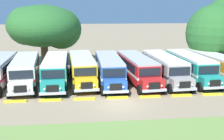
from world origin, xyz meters
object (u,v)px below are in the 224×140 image
parked_bus_slot_1 (25,70)px  parked_bus_slot_3 (82,67)px  parked_bus_slot_4 (109,68)px  parked_bus_slot_7 (190,66)px  parked_bus_slot_5 (137,68)px  broad_shade_tree (45,26)px  parked_bus_slot_2 (56,69)px  parked_bus_slot_6 (164,67)px  parked_bus_slot_8 (212,64)px

parked_bus_slot_1 → parked_bus_slot_3: bearing=88.6°
parked_bus_slot_4 → parked_bus_slot_7: 9.54m
parked_bus_slot_5 → parked_bus_slot_7: (6.36, 0.27, 0.00)m
parked_bus_slot_4 → broad_shade_tree: broad_shade_tree is taller
parked_bus_slot_2 → parked_bus_slot_6: (12.27, -0.14, 0.00)m
parked_bus_slot_1 → parked_bus_slot_7: 18.76m
parked_bus_slot_3 → parked_bus_slot_8: 15.49m
parked_bus_slot_6 → parked_bus_slot_5: bearing=-92.9°
parked_bus_slot_2 → parked_bus_slot_8: same height
parked_bus_slot_8 → parked_bus_slot_1: bearing=-94.9°
parked_bus_slot_8 → broad_shade_tree: bearing=-122.0°
parked_bus_slot_3 → parked_bus_slot_6: 9.41m
parked_bus_slot_3 → parked_bus_slot_4: (3.04, -0.76, 0.00)m
parked_bus_slot_2 → parked_bus_slot_4: bearing=87.0°
parked_bus_slot_3 → parked_bus_slot_8: same height
parked_bus_slot_2 → parked_bus_slot_7: size_ratio=1.00×
parked_bus_slot_4 → broad_shade_tree: size_ratio=1.04×
parked_bus_slot_6 → parked_bus_slot_7: (3.20, 0.24, 0.00)m
parked_bus_slot_3 → parked_bus_slot_5: bearing=78.6°
parked_bus_slot_5 → parked_bus_slot_8: size_ratio=1.00×
parked_bus_slot_4 → parked_bus_slot_5: bearing=88.8°
parked_bus_slot_2 → parked_bus_slot_5: 9.11m
parked_bus_slot_4 → parked_bus_slot_7: same height
parked_bus_slot_2 → parked_bus_slot_6: 12.27m
parked_bus_slot_3 → parked_bus_slot_5: (6.21, -0.80, 0.00)m
parked_bus_slot_3 → parked_bus_slot_4: same height
parked_bus_slot_3 → parked_bus_slot_7: 12.59m
parked_bus_slot_6 → parked_bus_slot_1: bearing=-94.5°
parked_bus_slot_8 → broad_shade_tree: (-20.71, 10.03, 3.97)m
parked_bus_slot_2 → parked_bus_slot_1: bearing=-94.0°
parked_bus_slot_1 → parked_bus_slot_8: 21.68m
parked_bus_slot_4 → parked_bus_slot_7: size_ratio=1.00×
broad_shade_tree → parked_bus_slot_1: bearing=-95.3°
broad_shade_tree → parked_bus_slot_3: bearing=-62.4°
parked_bus_slot_1 → parked_bus_slot_5: bearing=82.6°
parked_bus_slot_1 → parked_bus_slot_5: same height
parked_bus_slot_5 → parked_bus_slot_6: same height
parked_bus_slot_1 → broad_shade_tree: broad_shade_tree is taller
parked_bus_slot_5 → parked_bus_slot_8: (9.28, 0.76, 0.00)m
parked_bus_slot_3 → parked_bus_slot_7: bearing=83.5°
parked_bus_slot_5 → parked_bus_slot_6: bearing=85.3°
parked_bus_slot_4 → parked_bus_slot_8: bearing=92.8°
parked_bus_slot_1 → parked_bus_slot_2: size_ratio=1.01×
parked_bus_slot_1 → parked_bus_slot_3: 6.21m
parked_bus_slot_5 → parked_bus_slot_7: same height
parked_bus_slot_7 → parked_bus_slot_3: bearing=-95.2°
parked_bus_slot_4 → parked_bus_slot_7: bearing=90.9°
parked_bus_slot_1 → parked_bus_slot_7: size_ratio=1.01×
parked_bus_slot_7 → parked_bus_slot_8: 2.96m
parked_bus_slot_4 → broad_shade_tree: (-8.25, 10.75, 3.97)m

